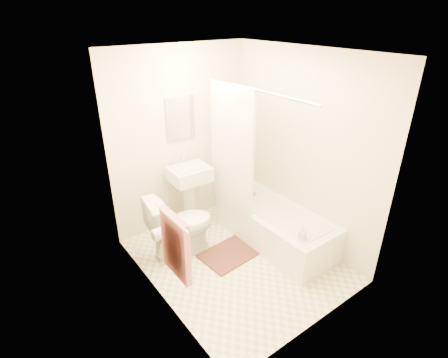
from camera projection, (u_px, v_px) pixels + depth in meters
floor at (236, 260)px, 4.25m from camera, size 2.40×2.40×0.00m
ceiling at (240, 52)px, 3.20m from camera, size 2.40×2.40×0.00m
wall_back at (181, 140)px, 4.59m from camera, size 2.00×0.02×2.40m
wall_left at (152, 197)px, 3.19m from camera, size 0.02×2.40×2.40m
wall_right at (302, 150)px, 4.26m from camera, size 0.02×2.40×2.40m
mirror at (181, 118)px, 4.45m from camera, size 0.40×0.03×0.55m
curtain_rod at (256, 90)px, 3.61m from camera, size 0.03×1.70×0.03m
shower_curtain at (232, 149)px, 4.24m from camera, size 0.04×0.80×1.55m
towel_bar at (170, 217)px, 3.07m from camera, size 0.02×0.60×0.02m
towel at (176, 245)px, 3.23m from camera, size 0.06×0.45×0.66m
toilet_paper at (158, 234)px, 3.53m from camera, size 0.11×0.12×0.12m
toilet at (181, 225)px, 4.22m from camera, size 0.87×0.56×0.80m
sink at (190, 195)px, 4.69m from camera, size 0.52×0.42×0.99m
bathtub at (275, 226)px, 4.51m from camera, size 0.71×1.62×0.45m
bath_mat at (228, 254)px, 4.33m from camera, size 0.69×0.54×0.02m
soap_bottle at (302, 233)px, 3.82m from camera, size 0.10×0.10×0.17m
scrub_brush at (249, 193)px, 4.81m from camera, size 0.11×0.21×0.04m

